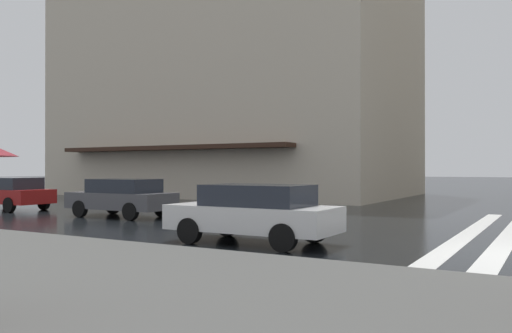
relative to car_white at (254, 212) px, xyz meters
The scene contains 4 objects.
haussmann_block_mid 26.61m from the car_white, 33.05° to the left, with size 15.22×22.84×22.96m.
car_white is the anchor object (origin of this frame).
car_dark_grey 8.46m from the car_white, 65.57° to the left, with size 1.85×4.10×1.41m.
car_red 14.76m from the car_white, 76.28° to the left, with size 1.85×4.10×1.41m.
Camera 1 is at (-11.87, -0.52, 1.79)m, focal length 36.87 mm.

